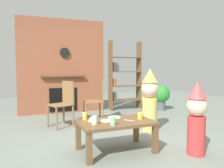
{
  "coord_description": "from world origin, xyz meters",
  "views": [
    {
      "loc": [
        -1.35,
        -3.25,
        1.17
      ],
      "look_at": [
        0.15,
        0.4,
        0.88
      ],
      "focal_mm": 35.86,
      "sensor_mm": 36.0,
      "label": 1
    }
  ],
  "objects": [
    {
      "name": "ground_plane",
      "position": [
        0.0,
        0.0,
        0.0
      ],
      "size": [
        12.0,
        12.0,
        0.0
      ],
      "primitive_type": "plane",
      "color": "gray"
    },
    {
      "name": "brick_fireplace_feature",
      "position": [
        -0.34,
        2.6,
        1.19
      ],
      "size": [
        2.2,
        0.28,
        2.4
      ],
      "color": "#935138",
      "rests_on": "ground_plane"
    },
    {
      "name": "bookshelf",
      "position": [
        1.28,
        2.4,
        0.88
      ],
      "size": [
        0.9,
        0.28,
        1.9
      ],
      "color": "brown",
      "rests_on": "ground_plane"
    },
    {
      "name": "coffee_table",
      "position": [
        -0.14,
        -0.44,
        0.36
      ],
      "size": [
        1.02,
        0.63,
        0.43
      ],
      "color": "brown",
      "rests_on": "ground_plane"
    },
    {
      "name": "paper_cup_near_left",
      "position": [
        -0.52,
        -0.22,
        0.48
      ],
      "size": [
        0.06,
        0.06,
        0.1
      ],
      "primitive_type": "cylinder",
      "color": "#F2CC4C",
      "rests_on": "coffee_table"
    },
    {
      "name": "paper_cup_near_right",
      "position": [
        0.23,
        -0.47,
        0.48
      ],
      "size": [
        0.08,
        0.08,
        0.09
      ],
      "primitive_type": "cylinder",
      "color": "#F2CC4C",
      "rests_on": "coffee_table"
    },
    {
      "name": "paper_cup_center",
      "position": [
        -0.47,
        -0.5,
        0.49
      ],
      "size": [
        0.07,
        0.07,
        0.11
      ],
      "primitive_type": "cylinder",
      "color": "silver",
      "rests_on": "coffee_table"
    },
    {
      "name": "paper_cup_far_left",
      "position": [
        -0.27,
        -0.65,
        0.49
      ],
      "size": [
        0.07,
        0.07,
        0.11
      ],
      "primitive_type": "cylinder",
      "color": "#8CD18C",
      "rests_on": "coffee_table"
    },
    {
      "name": "paper_plate_front",
      "position": [
        -0.08,
        -0.25,
        0.44
      ],
      "size": [
        0.19,
        0.19,
        0.01
      ],
      "primitive_type": "cylinder",
      "color": "white",
      "rests_on": "coffee_table"
    },
    {
      "name": "paper_plate_rear",
      "position": [
        -0.26,
        -0.4,
        0.44
      ],
      "size": [
        0.17,
        0.17,
        0.01
      ],
      "primitive_type": "cylinder",
      "color": "white",
      "rests_on": "coffee_table"
    },
    {
      "name": "birthday_cake_slice",
      "position": [
        -0.47,
        -0.34,
        0.47
      ],
      "size": [
        0.1,
        0.1,
        0.07
      ],
      "primitive_type": "cone",
      "color": "#EAC68C",
      "rests_on": "coffee_table"
    },
    {
      "name": "table_fork",
      "position": [
        0.05,
        -0.49,
        0.44
      ],
      "size": [
        0.12,
        0.12,
        0.01
      ],
      "primitive_type": "cube",
      "rotation": [
        0.0,
        0.0,
        2.36
      ],
      "color": "silver",
      "rests_on": "coffee_table"
    },
    {
      "name": "child_with_cone_hat",
      "position": [
        0.81,
        -0.96,
        0.52
      ],
      "size": [
        0.27,
        0.27,
        0.98
      ],
      "rotation": [
        0.0,
        0.0,
        2.64
      ],
      "color": "#D13838",
      "rests_on": "ground_plane"
    },
    {
      "name": "child_in_pink",
      "position": [
        0.86,
        0.28,
        0.61
      ],
      "size": [
        0.32,
        0.32,
        1.15
      ],
      "rotation": [
        0.0,
        0.0,
        -2.51
      ],
      "color": "#E0CC66",
      "rests_on": "ground_plane"
    },
    {
      "name": "dining_chair_left",
      "position": [
        -0.55,
        1.19,
        0.51
      ],
      "size": [
        0.51,
        0.51,
        0.9
      ],
      "rotation": [
        0.0,
        0.0,
        3.5
      ],
      "color": "olive",
      "rests_on": "ground_plane"
    },
    {
      "name": "dining_chair_middle",
      "position": [
        0.19,
        1.34,
        0.51
      ],
      "size": [
        0.47,
        0.47,
        0.9
      ],
      "rotation": [
        0.0,
        0.0,
        2.96
      ],
      "color": "olive",
      "rests_on": "ground_plane"
    },
    {
      "name": "potted_plant_tall",
      "position": [
        2.22,
        1.88,
        0.41
      ],
      "size": [
        0.47,
        0.47,
        0.68
      ],
      "color": "#4C5660",
      "rests_on": "ground_plane"
    }
  ]
}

